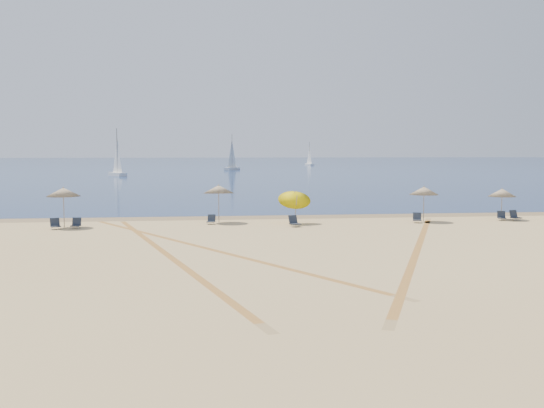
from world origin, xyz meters
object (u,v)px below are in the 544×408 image
(umbrella_4, at_px, (424,191))
(chair_5, at_px, (294,222))
(chair_2, at_px, (55,224))
(chair_7, at_px, (501,216))
(chair_3, at_px, (76,224))
(sailboat_2, at_px, (117,162))
(sailboat_1, at_px, (232,159))
(umbrella_2, at_px, (219,189))
(sailboat_0, at_px, (309,158))
(chair_4, at_px, (211,220))
(chair_8, at_px, (515,216))
(umbrella_3, at_px, (295,196))
(chair_6, at_px, (417,218))
(umbrella_1, at_px, (63,192))
(umbrella_5, at_px, (502,193))

(umbrella_4, bearing_deg, chair_5, -169.23)
(chair_2, relative_size, chair_7, 1.08)
(chair_3, distance_m, chair_5, 13.74)
(umbrella_4, height_order, sailboat_2, sailboat_2)
(sailboat_1, bearing_deg, umbrella_2, -64.04)
(sailboat_0, height_order, sailboat_1, sailboat_1)
(chair_4, relative_size, chair_8, 0.89)
(sailboat_1, bearing_deg, chair_7, -54.32)
(chair_7, distance_m, sailboat_2, 89.31)
(umbrella_3, bearing_deg, chair_8, 0.79)
(chair_2, relative_size, chair_6, 1.04)
(umbrella_1, distance_m, sailboat_0, 170.64)
(umbrella_1, relative_size, umbrella_4, 1.05)
(umbrella_2, relative_size, chair_8, 3.27)
(chair_5, xyz_separation_m, sailboat_1, (2.59, 117.88, 2.41))
(chair_5, height_order, chair_8, chair_5)
(umbrella_5, relative_size, chair_8, 2.83)
(umbrella_4, height_order, chair_4, umbrella_4)
(chair_5, bearing_deg, chair_4, 136.02)
(umbrella_2, bearing_deg, umbrella_4, -4.49)
(umbrella_5, distance_m, sailboat_2, 88.90)
(chair_4, bearing_deg, umbrella_5, 13.65)
(chair_5, height_order, sailboat_1, sailboat_1)
(sailboat_0, bearing_deg, chair_4, -114.01)
(umbrella_4, relative_size, chair_8, 3.10)
(umbrella_3, height_order, chair_3, umbrella_3)
(umbrella_4, distance_m, sailboat_0, 165.43)
(umbrella_3, bearing_deg, umbrella_5, 3.14)
(umbrella_5, bearing_deg, umbrella_2, 178.51)
(umbrella_1, distance_m, chair_3, 2.21)
(chair_6, bearing_deg, chair_3, -160.26)
(umbrella_1, relative_size, chair_5, 2.97)
(chair_3, height_order, sailboat_2, sailboat_2)
(chair_6, bearing_deg, chair_2, -159.72)
(sailboat_0, bearing_deg, umbrella_4, -109.07)
(chair_6, height_order, chair_8, chair_8)
(chair_4, distance_m, chair_5, 5.64)
(umbrella_3, xyz_separation_m, chair_8, (15.64, 0.22, -1.52))
(umbrella_2, bearing_deg, chair_3, -166.81)
(umbrella_1, relative_size, umbrella_2, 1.00)
(chair_6, relative_size, chair_7, 1.04)
(sailboat_1, bearing_deg, sailboat_2, -95.23)
(sailboat_2, bearing_deg, chair_4, -105.77)
(umbrella_5, xyz_separation_m, sailboat_0, (15.92, 163.40, 0.44))
(umbrella_1, distance_m, chair_8, 30.53)
(umbrella_4, height_order, chair_2, umbrella_4)
(chair_2, height_order, chair_6, chair_2)
(chair_2, distance_m, chair_8, 30.86)
(umbrella_4, distance_m, chair_3, 23.09)
(umbrella_1, bearing_deg, chair_5, -5.24)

